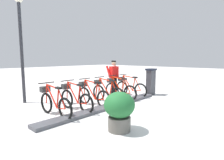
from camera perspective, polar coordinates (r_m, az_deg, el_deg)
name	(u,v)px	position (r m, az deg, el deg)	size (l,w,h in m)	color
ground_plane	(108,108)	(6.49, -1.31, -8.90)	(60.00, 60.00, 0.00)	silver
dock_rail_base	(108,107)	(6.48, -1.31, -8.48)	(0.44, 5.48, 0.10)	#47474C
payment_kiosk	(151,81)	(8.83, 12.29, -0.39)	(0.36, 0.52, 1.28)	#38383D
bike_docked_0	(130,87)	(8.40, 5.65, -2.28)	(1.72, 0.54, 1.02)	black
bike_docked_1	(119,89)	(7.79, 2.23, -2.97)	(1.72, 0.54, 1.02)	black
bike_docked_2	(107,92)	(7.22, -1.76, -3.77)	(1.72, 0.54, 1.02)	black
bike_docked_3	(92,95)	(6.69, -6.42, -4.68)	(1.72, 0.54, 1.02)	black
bike_docked_4	(75,98)	(6.21, -11.84, -5.70)	(1.72, 0.54, 1.02)	black
bike_docked_5	(54,102)	(5.80, -18.13, -6.81)	(1.72, 0.54, 1.02)	black
worker_near_rack	(114,76)	(8.76, 0.56, 1.31)	(0.52, 0.66, 1.66)	white
lamp_post	(21,34)	(7.90, -27.22, 13.06)	(0.32, 0.32, 4.18)	#2D2D33
planter_bush	(119,109)	(4.41, 2.37, -9.31)	(0.76, 0.76, 0.97)	#59544C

